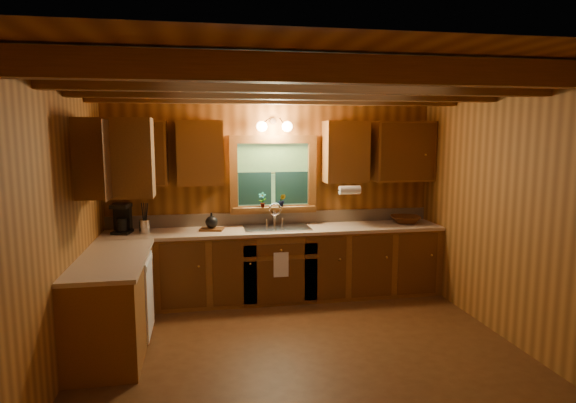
{
  "coord_description": "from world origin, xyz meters",
  "views": [
    {
      "loc": [
        -0.92,
        -4.31,
        2.09
      ],
      "look_at": [
        0.0,
        0.8,
        1.35
      ],
      "focal_mm": 30.37,
      "sensor_mm": 36.0,
      "label": 1
    }
  ],
  "objects_px": {
    "coffee_maker": "(122,218)",
    "cutting_board": "(212,229)",
    "wicker_basket": "(405,220)",
    "sink": "(277,232)"
  },
  "relations": [
    {
      "from": "sink",
      "to": "wicker_basket",
      "type": "bearing_deg",
      "value": 0.97
    },
    {
      "from": "sink",
      "to": "cutting_board",
      "type": "height_order",
      "value": "sink"
    },
    {
      "from": "cutting_board",
      "to": "wicker_basket",
      "type": "xyz_separation_m",
      "value": [
        2.53,
        0.01,
        0.04
      ]
    },
    {
      "from": "sink",
      "to": "cutting_board",
      "type": "relative_size",
      "value": 2.95
    },
    {
      "from": "sink",
      "to": "coffee_maker",
      "type": "height_order",
      "value": "coffee_maker"
    },
    {
      "from": "cutting_board",
      "to": "wicker_basket",
      "type": "relative_size",
      "value": 0.71
    },
    {
      "from": "sink",
      "to": "cutting_board",
      "type": "xyz_separation_m",
      "value": [
        -0.8,
        0.02,
        0.06
      ]
    },
    {
      "from": "coffee_maker",
      "to": "wicker_basket",
      "type": "distance_m",
      "value": 3.58
    },
    {
      "from": "coffee_maker",
      "to": "cutting_board",
      "type": "height_order",
      "value": "coffee_maker"
    },
    {
      "from": "cutting_board",
      "to": "wicker_basket",
      "type": "distance_m",
      "value": 2.53
    }
  ]
}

